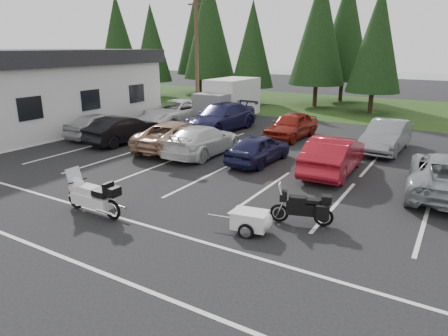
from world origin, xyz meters
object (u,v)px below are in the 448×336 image
at_px(car_near_0, 99,125).
at_px(car_far_0, 176,112).
at_px(car_near_1, 124,129).
at_px(box_truck, 225,101).
at_px(adventure_motorcycle, 302,204).
at_px(utility_pole, 197,52).
at_px(car_near_3, 203,140).
at_px(cargo_trailer, 250,222).
at_px(car_near_6, 447,174).
at_px(car_near_2, 177,135).
at_px(car_far_3, 387,136).
at_px(touring_motorcycle, 92,193).
at_px(building, 24,89).
at_px(car_near_4, 259,148).
at_px(car_far_1, 220,117).
at_px(car_far_2, 291,126).
at_px(car_near_5, 333,155).

xyz_separation_m(car_near_0, car_far_0, (1.45, 5.41, 0.09)).
bearing_deg(car_near_1, car_near_0, -5.28).
height_order(box_truck, adventure_motorcycle, box_truck).
bearing_deg(utility_pole, adventure_motorcycle, -45.66).
relative_size(car_near_3, cargo_trailer, 3.45).
height_order(utility_pole, car_near_6, utility_pole).
height_order(car_near_2, car_near_3, car_near_2).
xyz_separation_m(utility_pole, car_near_3, (5.73, -7.85, -3.98)).
relative_size(car_near_3, car_far_3, 1.05).
distance_m(touring_motorcycle, adventure_motorcycle, 6.46).
distance_m(box_truck, car_near_0, 8.98).
relative_size(box_truck, car_near_6, 1.04).
bearing_deg(car_near_0, cargo_trailer, 151.17).
xyz_separation_m(box_truck, car_near_0, (-3.65, -8.18, -0.72)).
bearing_deg(car_near_3, utility_pole, -54.43).
distance_m(building, car_near_4, 16.79).
xyz_separation_m(car_near_2, car_far_1, (-0.63, 5.26, 0.10)).
bearing_deg(utility_pole, car_far_0, -94.80).
bearing_deg(building, car_near_3, 0.63).
distance_m(car_near_0, car_far_3, 15.80).
xyz_separation_m(car_near_2, adventure_motorcycle, (8.68, -5.33, -0.11)).
distance_m(box_truck, car_far_0, 3.59).
bearing_deg(car_far_0, car_near_1, -76.23).
relative_size(building, touring_motorcycle, 6.06).
bearing_deg(car_near_2, car_near_6, 174.36).
distance_m(building, car_far_2, 17.15).
bearing_deg(adventure_motorcycle, car_near_6, 38.17).
xyz_separation_m(car_far_0, car_far_3, (13.47, -0.22, -0.05)).
relative_size(touring_motorcycle, adventure_motorcycle, 1.24).
bearing_deg(car_near_4, car_far_1, -42.22).
bearing_deg(car_near_1, car_near_5, -174.55).
distance_m(car_near_0, car_far_2, 11.13).
relative_size(car_far_1, car_far_3, 1.23).
relative_size(car_near_4, car_near_6, 0.74).
xyz_separation_m(car_near_4, car_near_6, (7.55, -0.21, 0.07)).
xyz_separation_m(utility_pole, car_far_2, (8.07, -2.25, -3.95)).
bearing_deg(adventure_motorcycle, car_near_4, 110.10).
bearing_deg(car_far_0, car_near_5, -17.37).
height_order(car_near_0, car_near_3, car_near_0).
bearing_deg(car_near_5, building, -0.59).
bearing_deg(car_far_1, car_near_6, -18.09).
height_order(car_near_3, car_far_0, car_far_0).
height_order(car_near_0, cargo_trailer, car_near_0).
bearing_deg(adventure_motorcycle, car_near_2, 131.28).
relative_size(building, car_near_4, 3.96).
distance_m(car_near_2, car_near_5, 8.01).
bearing_deg(car_far_0, car_near_4, -25.69).
xyz_separation_m(car_near_0, cargo_trailer, (13.34, -6.64, -0.40)).
distance_m(car_near_2, cargo_trailer, 10.12).
height_order(building, box_truck, building).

